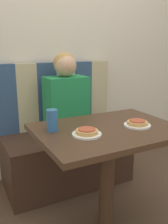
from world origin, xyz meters
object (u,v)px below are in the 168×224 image
object	(u,v)px
person	(66,96)
plate_left	(87,134)
pizza_left	(87,131)
pizza_right	(137,122)
drinking_cup	(52,120)
plate_right	(137,125)

from	to	relation	value
person	plate_left	distance (m)	0.75
person	pizza_left	bearing A→B (deg)	-104.36
person	pizza_right	world-z (taller)	person
pizza_left	drinking_cup	bearing A→B (deg)	132.06
plate_left	person	bearing A→B (deg)	75.64
plate_left	pizza_right	world-z (taller)	pizza_right
plate_right	drinking_cup	xyz separation A→B (m)	(-0.52, 0.17, 0.06)
plate_left	plate_right	xyz separation A→B (m)	(0.37, 0.00, 0.00)
plate_right	pizza_right	distance (m)	0.02
plate_left	pizza_left	world-z (taller)	pizza_left
plate_left	drinking_cup	xyz separation A→B (m)	(-0.15, 0.17, 0.06)
pizza_left	drinking_cup	xyz separation A→B (m)	(-0.15, 0.17, 0.04)
person	drinking_cup	distance (m)	0.65
pizza_right	pizza_left	bearing A→B (deg)	180.00
person	plate_right	bearing A→B (deg)	-75.64
person	drinking_cup	world-z (taller)	person
plate_left	plate_right	distance (m)	0.37
plate_left	plate_right	size ratio (longest dim) A/B	1.00
pizza_left	pizza_right	distance (m)	0.37
person	plate_right	xyz separation A→B (m)	(0.18, -0.72, -0.08)
plate_right	pizza_right	xyz separation A→B (m)	(0.00, 0.00, 0.02)
pizza_left	person	bearing A→B (deg)	75.64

